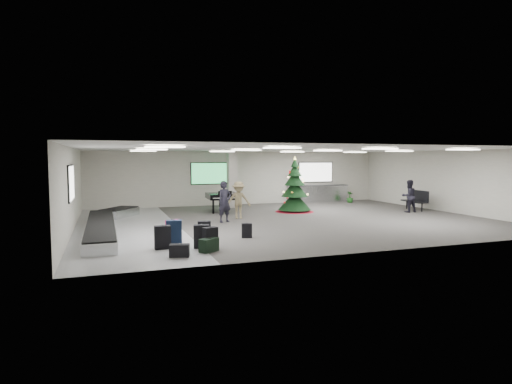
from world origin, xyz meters
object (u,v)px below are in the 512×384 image
object	(u,v)px
grand_piano	(223,196)
traveler_b	(239,200)
christmas_tree	(295,193)
service_counter	(318,193)
traveler_bench	(409,196)
traveler_a	(225,202)
potted_plant_left	(295,197)
baggage_carousel	(105,224)
potted_plant_right	(350,197)
bench	(416,199)
pink_suitcase	(173,230)

from	to	relation	value
grand_piano	traveler_b	bearing A→B (deg)	-84.88
christmas_tree	service_counter	bearing A→B (deg)	49.42
grand_piano	traveler_bench	xyz separation A→B (m)	(9.00, -3.45, 0.03)
christmas_tree	traveler_a	distance (m)	5.01
traveler_bench	potted_plant_left	xyz separation A→B (m)	(-3.95, 5.37, -0.38)
baggage_carousel	christmas_tree	world-z (taller)	christmas_tree
baggage_carousel	potted_plant_left	bearing A→B (deg)	28.21
service_counter	potted_plant_left	xyz separation A→B (m)	(-1.98, -0.91, -0.09)
traveler_a	potted_plant_left	world-z (taller)	traveler_a
traveler_b	potted_plant_right	world-z (taller)	traveler_b
potted_plant_left	potted_plant_right	xyz separation A→B (m)	(3.70, -0.15, -0.09)
baggage_carousel	service_counter	distance (m)	14.50
grand_piano	potted_plant_left	xyz separation A→B (m)	(5.05, 1.92, -0.35)
traveler_b	traveler_bench	world-z (taller)	traveler_b
bench	traveler_b	size ratio (longest dim) A/B	1.02
service_counter	grand_piano	distance (m)	7.59
christmas_tree	traveler_bench	bearing A→B (deg)	-21.92
traveler_bench	potted_plant_left	distance (m)	6.67
traveler_a	pink_suitcase	bearing A→B (deg)	-150.64
traveler_b	potted_plant_right	bearing A→B (deg)	38.24
service_counter	potted_plant_right	world-z (taller)	service_counter
potted_plant_right	traveler_b	bearing A→B (deg)	-152.83
pink_suitcase	traveler_bench	bearing A→B (deg)	-0.37
traveler_a	traveler_b	xyz separation A→B (m)	(0.91, 0.91, -0.04)
grand_piano	bench	xyz separation A→B (m)	(10.01, -2.80, -0.20)
bench	service_counter	bearing A→B (deg)	123.43
bench	traveler_bench	bearing A→B (deg)	-141.52
pink_suitcase	traveler_a	bearing A→B (deg)	34.52
service_counter	pink_suitcase	world-z (taller)	service_counter
service_counter	traveler_b	size ratio (longest dim) A/B	2.36
traveler_bench	potted_plant_right	world-z (taller)	traveler_bench
baggage_carousel	bench	bearing A→B (deg)	4.01
grand_piano	potted_plant_right	distance (m)	8.95
baggage_carousel	traveler_a	distance (m)	4.99
christmas_tree	traveler_bench	distance (m)	5.88
grand_piano	traveler_bench	size ratio (longest dim) A/B	1.25
baggage_carousel	bench	size ratio (longest dim) A/B	5.56
grand_piano	traveler_a	world-z (taller)	traveler_a
grand_piano	potted_plant_right	world-z (taller)	grand_piano
traveler_b	traveler_bench	size ratio (longest dim) A/B	1.03
bench	traveler_bench	distance (m)	1.22
service_counter	traveler_a	distance (m)	10.21
baggage_carousel	pink_suitcase	distance (m)	3.72
traveler_bench	baggage_carousel	bearing A→B (deg)	4.75
bench	traveler_bench	xyz separation A→B (m)	(-1.01, -0.65, 0.23)
service_counter	potted_plant_left	distance (m)	2.18
grand_piano	potted_plant_left	distance (m)	5.42
bench	potted_plant_left	world-z (taller)	bench
traveler_a	potted_plant_left	distance (m)	8.12
traveler_a	traveler_b	bearing A→B (deg)	23.81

